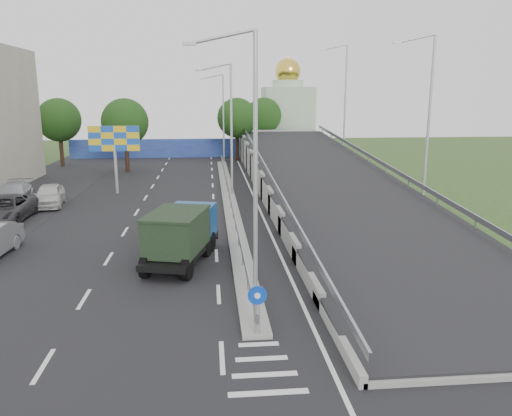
{
  "coord_description": "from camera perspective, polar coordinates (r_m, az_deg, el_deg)",
  "views": [
    {
      "loc": [
        -1.47,
        -12.94,
        7.89
      ],
      "look_at": [
        0.89,
        12.03,
        2.2
      ],
      "focal_mm": 35.0,
      "sensor_mm": 36.0,
      "label": 1
    }
  ],
  "objects": [
    {
      "name": "overpass_ramp",
      "position": [
        38.51,
        8.16,
        3.48
      ],
      "size": [
        10.0,
        50.0,
        3.5
      ],
      "color": "gray",
      "rests_on": "ground"
    },
    {
      "name": "parked_car_e",
      "position": [
        39.11,
        -22.55,
        1.35
      ],
      "size": [
        2.61,
        4.95,
        1.61
      ],
      "primitive_type": "imported",
      "rotation": [
        0.0,
        0.0,
        0.16
      ],
      "color": "beige",
      "rests_on": "ground"
    },
    {
      "name": "parked_car_d",
      "position": [
        41.03,
        -25.94,
        1.49
      ],
      "size": [
        2.87,
        5.58,
        1.55
      ],
      "primitive_type": "imported",
      "rotation": [
        0.0,
        0.0,
        0.13
      ],
      "color": "#A0A3A9",
      "rests_on": "ground"
    },
    {
      "name": "parked_car_c",
      "position": [
        35.36,
        -26.79,
        -0.14
      ],
      "size": [
        2.81,
        5.94,
        1.64
      ],
      "primitive_type": "imported",
      "rotation": [
        0.0,
        0.0,
        0.02
      ],
      "color": "#333237",
      "rests_on": "ground"
    },
    {
      "name": "median_guardrail",
      "position": [
        37.65,
        -3.07,
        1.83
      ],
      "size": [
        0.09,
        44.0,
        0.71
      ],
      "color": "gray",
      "rests_on": "median"
    },
    {
      "name": "median",
      "position": [
        37.78,
        -3.06,
        0.86
      ],
      "size": [
        1.0,
        44.0,
        0.2
      ],
      "primitive_type": "cube",
      "color": "gray",
      "rests_on": "ground"
    },
    {
      "name": "billboard",
      "position": [
        41.79,
        -15.89,
        7.21
      ],
      "size": [
        4.0,
        0.24,
        5.5
      ],
      "color": "#B2B5B7",
      "rests_on": "ground"
    },
    {
      "name": "road_surface",
      "position": [
        33.91,
        -7.84,
        -0.8
      ],
      "size": [
        26.0,
        90.0,
        0.04
      ],
      "primitive_type": "cube",
      "color": "black",
      "rests_on": "ground"
    },
    {
      "name": "church",
      "position": [
        73.88,
        3.6,
        10.75
      ],
      "size": [
        7.0,
        7.0,
        13.8
      ],
      "color": "#B2CCAD",
      "rests_on": "ground"
    },
    {
      "name": "tree_left_far",
      "position": [
        60.31,
        -21.6,
        9.32
      ],
      "size": [
        4.8,
        4.8,
        7.6
      ],
      "color": "black",
      "rests_on": "ground"
    },
    {
      "name": "lamp_post_mid",
      "position": [
        39.03,
        -3.12,
        9.7
      ],
      "size": [
        2.74,
        0.18,
        10.08
      ],
      "color": "#B2B5B7",
      "rests_on": "median"
    },
    {
      "name": "dump_truck",
      "position": [
        24.15,
        -8.49,
        -2.79
      ],
      "size": [
        3.6,
        6.35,
        2.65
      ],
      "rotation": [
        0.0,
        0.0,
        -0.25
      ],
      "color": "black",
      "rests_on": "ground"
    },
    {
      "name": "ground",
      "position": [
        15.23,
        0.97,
        -18.43
      ],
      "size": [
        160.0,
        160.0,
        0.0
      ],
      "primitive_type": "plane",
      "color": "#2D4C1E",
      "rests_on": "ground"
    },
    {
      "name": "tree_median_far",
      "position": [
        61.1,
        -2.17,
        10.23
      ],
      "size": [
        4.8,
        4.8,
        7.6
      ],
      "color": "black",
      "rests_on": "ground"
    },
    {
      "name": "tree_ramp_far",
      "position": [
        68.4,
        0.89,
        10.5
      ],
      "size": [
        4.8,
        4.8,
        7.6
      ],
      "color": "black",
      "rests_on": "ground"
    },
    {
      "name": "blue_wall",
      "position": [
        65.33,
        -7.65,
        6.79
      ],
      "size": [
        30.0,
        0.5,
        2.4
      ],
      "primitive_type": "cube",
      "color": "#292997",
      "rests_on": "ground"
    },
    {
      "name": "lamp_post_far",
      "position": [
        59.0,
        -3.93,
        10.73
      ],
      "size": [
        2.74,
        0.18,
        10.08
      ],
      "color": "#B2B5B7",
      "rests_on": "median"
    },
    {
      "name": "tree_left_mid",
      "position": [
        53.69,
        -14.74,
        9.47
      ],
      "size": [
        4.8,
        4.8,
        7.6
      ],
      "color": "black",
      "rests_on": "ground"
    },
    {
      "name": "sign_bollard",
      "position": [
        16.66,
        0.14,
        -11.52
      ],
      "size": [
        0.64,
        0.23,
        1.67
      ],
      "color": "black",
      "rests_on": "median"
    },
    {
      "name": "lamp_post_near",
      "position": [
        19.12,
        -0.64,
        6.53
      ],
      "size": [
        2.74,
        0.18,
        10.08
      ],
      "color": "#B2B5B7",
      "rests_on": "median"
    }
  ]
}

